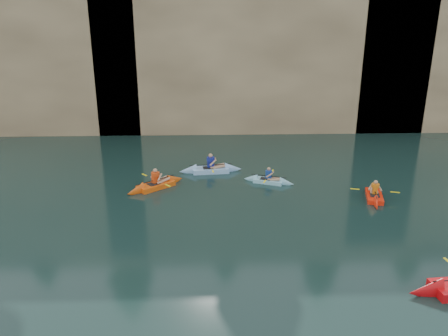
{
  "coord_description": "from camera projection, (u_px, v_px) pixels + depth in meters",
  "views": [
    {
      "loc": [
        -1.99,
        -9.96,
        8.08
      ],
      "look_at": [
        -1.46,
        4.95,
        3.0
      ],
      "focal_mm": 35.0,
      "sensor_mm": 36.0,
      "label": 1
    }
  ],
  "objects": [
    {
      "name": "ground",
      "position": [
        283.0,
        327.0,
        12.1
      ],
      "size": [
        160.0,
        160.0,
        0.0
      ],
      "primitive_type": "plane",
      "color": "black",
      "rests_on": "ground"
    },
    {
      "name": "cliff",
      "position": [
        230.0,
        45.0,
        38.54
      ],
      "size": [
        70.0,
        16.0,
        12.0
      ],
      "primitive_type": "cube",
      "color": "tan",
      "rests_on": "ground"
    },
    {
      "name": "cliff_slab_center",
      "position": [
        263.0,
        54.0,
        31.71
      ],
      "size": [
        24.0,
        2.4,
        11.4
      ],
      "primitive_type": "cube",
      "color": "tan",
      "rests_on": "ground"
    },
    {
      "name": "sea_cave_center",
      "position": [
        181.0,
        112.0,
        32.21
      ],
      "size": [
        3.5,
        1.0,
        3.2
      ],
      "primitive_type": "cube",
      "color": "black",
      "rests_on": "ground"
    },
    {
      "name": "sea_cave_east",
      "position": [
        369.0,
        102.0,
        32.47
      ],
      "size": [
        5.0,
        1.0,
        4.5
      ],
      "primitive_type": "cube",
      "color": "black",
      "rests_on": "ground"
    },
    {
      "name": "kayaker_orange",
      "position": [
        156.0,
        185.0,
        22.07
      ],
      "size": [
        3.05,
        2.76,
        1.28
      ],
      "rotation": [
        0.0,
        0.0,
        0.71
      ],
      "color": "#E6540E",
      "rests_on": "ground"
    },
    {
      "name": "kayaker_ltblue_near",
      "position": [
        268.0,
        180.0,
        22.76
      ],
      "size": [
        2.72,
        2.0,
        1.05
      ],
      "rotation": [
        0.0,
        0.0,
        -0.37
      ],
      "color": "#87CCE2",
      "rests_on": "ground"
    },
    {
      "name": "kayaker_red_far",
      "position": [
        374.0,
        195.0,
        20.79
      ],
      "size": [
        2.19,
        3.15,
        1.13
      ],
      "rotation": [
        0.0,
        0.0,
        1.31
      ],
      "color": "red",
      "rests_on": "ground"
    },
    {
      "name": "kayaker_ltblue_mid",
      "position": [
        211.0,
        169.0,
        24.34
      ],
      "size": [
        3.58,
        2.61,
        1.34
      ],
      "rotation": [
        0.0,
        0.0,
        0.1
      ],
      "color": "#90C1F1",
      "rests_on": "ground"
    }
  ]
}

